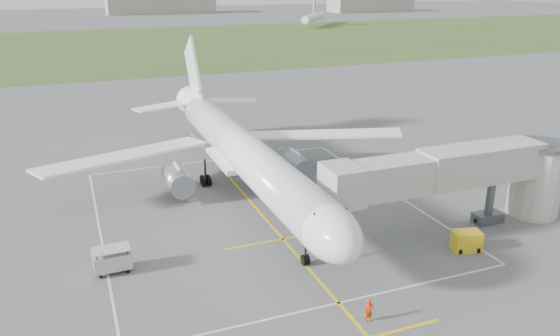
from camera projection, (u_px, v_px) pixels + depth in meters
name	position (u px, v px, depth m)	size (l,w,h in m)	color
ground	(246.00, 196.00, 53.82)	(700.00, 700.00, 0.00)	#535355
grass_strip	(115.00, 46.00, 167.93)	(700.00, 120.00, 0.02)	#3A5424
apron_markings	(266.00, 219.00, 48.71)	(28.20, 60.00, 0.01)	yellow
airliner	(242.00, 152.00, 53.01)	(38.93, 46.75, 13.52)	white
jet_bridge	(472.00, 175.00, 45.79)	(23.40, 5.00, 7.20)	#ACA69B
gpu_unit	(466.00, 241.00, 43.02)	(2.40, 1.94, 1.60)	gold
baggage_cart	(112.00, 260.00, 39.84)	(2.73, 1.70, 1.87)	#B6B6B6
ramp_worker_nose	(369.00, 311.00, 34.07)	(0.58, 0.38, 1.59)	#E53707
ramp_worker_wing	(184.00, 194.00, 52.19)	(0.77, 0.60, 1.58)	orange
distant_hangars	(56.00, 7.00, 279.33)	(345.00, 49.00, 12.00)	gray
distant_aircraft	(135.00, 25.00, 198.29)	(169.99, 51.79, 8.85)	white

